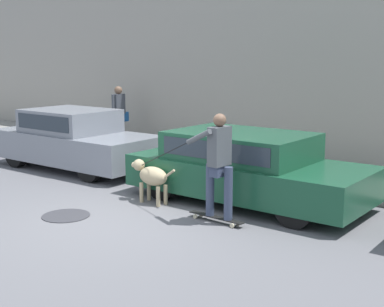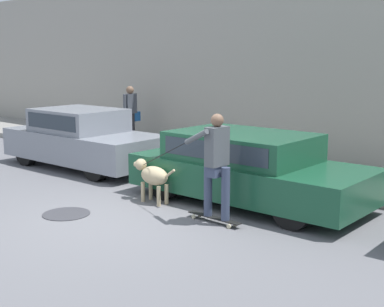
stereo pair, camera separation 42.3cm
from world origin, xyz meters
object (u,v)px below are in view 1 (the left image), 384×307
parked_car_0 (74,140)px  pedestrian_with_bag (119,110)px  skateboarder (219,161)px  dog (151,176)px  parked_car_1 (246,168)px

parked_car_0 → pedestrian_with_bag: size_ratio=2.62×
parked_car_0 → skateboarder: size_ratio=1.72×
dog → skateboarder: size_ratio=0.44×
parked_car_0 → skateboarder: (4.94, -1.28, 0.32)m
parked_car_0 → dog: parked_car_0 is taller
dog → skateboarder: skateboarder is taller
skateboarder → pedestrian_with_bag: bearing=-30.8°
parked_car_0 → pedestrian_with_bag: bearing=116.7°
parked_car_0 → dog: size_ratio=3.91×
dog → pedestrian_with_bag: pedestrian_with_bag is taller
parked_car_0 → dog: bearing=-18.9°
skateboarder → pedestrian_with_bag: pedestrian_with_bag is taller
dog → parked_car_1: bearing=-134.9°
dog → pedestrian_with_bag: (-4.90, 3.99, 0.53)m
skateboarder → pedestrian_with_bag: (-6.47, 4.18, 0.04)m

